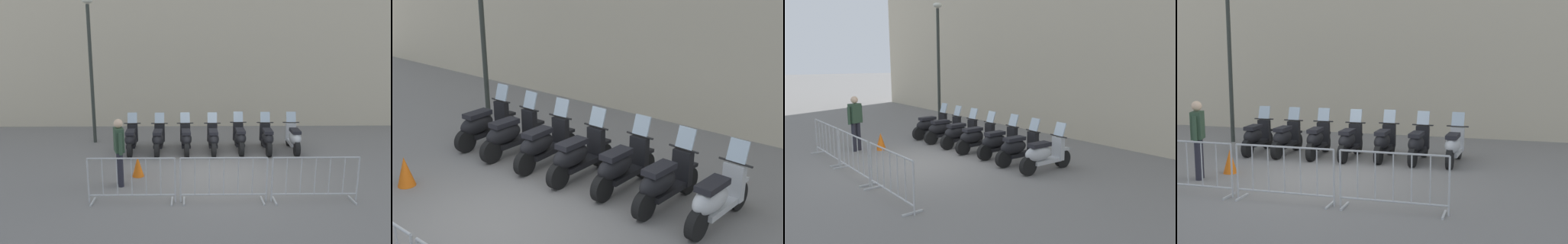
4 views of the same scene
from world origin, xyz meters
TOP-DOWN VIEW (x-y plane):
  - ground_plane at (0.00, 0.00)m, footprint 120.00×120.00m
  - motorcycle_0 at (-3.03, 1.40)m, footprint 0.73×1.70m
  - motorcycle_1 at (-2.15, 1.55)m, footprint 0.67×1.71m
  - motorcycle_2 at (-1.27, 1.76)m, footprint 0.74×1.70m
  - motorcycle_3 at (-0.40, 1.93)m, footprint 0.67×1.71m
  - motorcycle_4 at (0.46, 2.23)m, footprint 0.67×1.72m
  - motorcycle_5 at (1.35, 2.35)m, footprint 0.62×1.72m
  - motorcycle_6 at (2.22, 2.54)m, footprint 0.62×1.72m
  - barrier_segment_0 at (-1.65, -2.30)m, footprint 1.95×0.80m
  - barrier_segment_1 at (0.38, -1.88)m, footprint 1.95×0.80m
  - barrier_segment_2 at (2.42, -1.47)m, footprint 1.95×0.80m
  - street_lamp at (-4.78, 2.39)m, footprint 0.36×0.36m
  - officer_near_row_end at (-2.30, -1.36)m, footprint 0.37×0.48m
  - traffic_cone at (-2.08, -0.66)m, footprint 0.32×0.32m

SIDE VIEW (x-z plane):
  - ground_plane at x=0.00m, z-range 0.00..0.00m
  - traffic_cone at x=-2.08m, z-range 0.00..0.55m
  - motorcycle_0 at x=-3.03m, z-range -0.16..1.07m
  - motorcycle_1 at x=-2.15m, z-range -0.16..1.07m
  - motorcycle_2 at x=-1.27m, z-range -0.16..1.07m
  - motorcycle_3 at x=-0.40m, z-range -0.16..1.07m
  - motorcycle_4 at x=0.46m, z-range -0.16..1.07m
  - motorcycle_5 at x=1.35m, z-range -0.16..1.07m
  - motorcycle_6 at x=2.22m, z-range -0.16..1.07m
  - barrier_segment_0 at x=-1.65m, z-range -0.01..1.06m
  - barrier_segment_1 at x=0.38m, z-range -0.01..1.06m
  - barrier_segment_2 at x=2.42m, z-range -0.01..1.06m
  - officer_near_row_end at x=-2.30m, z-range 0.12..1.85m
  - street_lamp at x=-4.78m, z-range 0.58..5.63m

